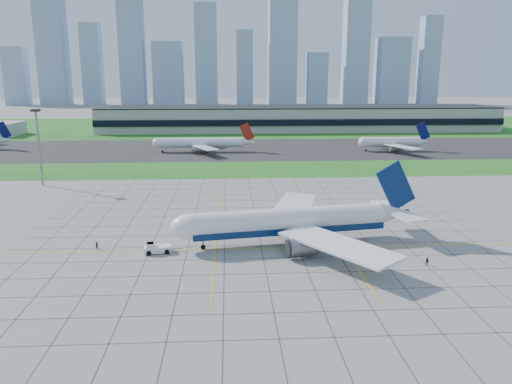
% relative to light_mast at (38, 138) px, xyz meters
% --- Properties ---
extents(ground, '(1400.00, 1400.00, 0.00)m').
position_rel_light_mast_xyz_m(ground, '(70.00, -65.00, -16.18)').
color(ground, '#979792').
rests_on(ground, ground).
extents(grass_median, '(700.00, 35.00, 0.04)m').
position_rel_light_mast_xyz_m(grass_median, '(70.00, 25.00, -16.16)').
color(grass_median, '#1F5E1B').
rests_on(grass_median, ground).
extents(asphalt_taxiway, '(700.00, 75.00, 0.04)m').
position_rel_light_mast_xyz_m(asphalt_taxiway, '(70.00, 80.00, -16.15)').
color(asphalt_taxiway, '#383838').
rests_on(asphalt_taxiway, ground).
extents(grass_far, '(700.00, 145.00, 0.04)m').
position_rel_light_mast_xyz_m(grass_far, '(70.00, 190.00, -16.16)').
color(grass_far, '#1F5E1B').
rests_on(grass_far, ground).
extents(apron_markings, '(120.00, 130.00, 0.03)m').
position_rel_light_mast_xyz_m(apron_markings, '(70.43, -53.91, -16.17)').
color(apron_markings, '#474744').
rests_on(apron_markings, ground).
extents(terminal, '(260.00, 43.00, 15.80)m').
position_rel_light_mast_xyz_m(terminal, '(110.00, 164.87, -8.29)').
color(terminal, '#B7B7B2').
rests_on(terminal, ground).
extents(light_mast, '(2.50, 2.50, 25.60)m').
position_rel_light_mast_xyz_m(light_mast, '(0.00, 0.00, 0.00)').
color(light_mast, gray).
rests_on(light_mast, ground).
extents(city_skyline, '(523.00, 32.40, 160.00)m').
position_rel_light_mast_xyz_m(city_skyline, '(61.29, 455.00, 42.91)').
color(city_skyline, '#98ADC7').
rests_on(city_skyline, ground).
extents(airliner, '(56.22, 56.53, 17.79)m').
position_rel_light_mast_xyz_m(airliner, '(76.75, -63.67, -11.32)').
color(airliner, white).
rests_on(airliner, ground).
extents(pushback_tug, '(8.30, 3.61, 2.28)m').
position_rel_light_mast_xyz_m(pushback_tug, '(47.64, -68.47, -15.17)').
color(pushback_tug, white).
rests_on(pushback_tug, ground).
extents(crew_near, '(0.73, 0.76, 1.75)m').
position_rel_light_mast_xyz_m(crew_near, '(34.56, -65.60, -15.30)').
color(crew_near, black).
rests_on(crew_near, ground).
extents(crew_far, '(1.01, 1.02, 1.67)m').
position_rel_light_mast_xyz_m(crew_far, '(102.02, -78.66, -15.35)').
color(crew_far, black).
rests_on(crew_far, ground).
extents(distant_jet_1, '(46.83, 42.66, 14.08)m').
position_rel_light_mast_xyz_m(distant_jet_1, '(50.09, 71.53, -11.69)').
color(distant_jet_1, white).
rests_on(distant_jet_1, ground).
extents(distant_jet_2, '(33.09, 42.66, 14.08)m').
position_rel_light_mast_xyz_m(distant_jet_2, '(143.14, 69.07, -11.70)').
color(distant_jet_2, white).
rests_on(distant_jet_2, ground).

